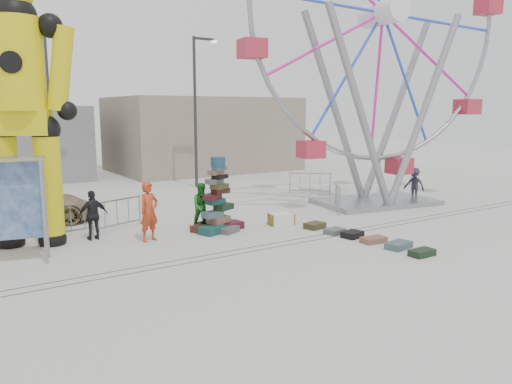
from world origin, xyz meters
TOP-DOWN VIEW (x-y plane):
  - ground at (0.00, 0.00)m, footprint 90.00×90.00m
  - track_line_near at (0.00, 0.60)m, footprint 40.00×0.04m
  - track_line_far at (0.00, 1.00)m, footprint 40.00×0.04m
  - building_right at (7.00, 20.00)m, footprint 12.00×8.00m
  - lamp_post_right at (3.09, 13.00)m, footprint 1.41×0.25m
  - lamp_post_left at (-3.91, 15.00)m, footprint 1.41×0.25m
  - suitcase_tower at (-0.89, 3.50)m, footprint 1.92×1.67m
  - crash_test_dummy at (-6.69, 4.95)m, footprint 3.24×1.85m
  - ferris_wheel at (7.48, 4.02)m, footprint 12.43×3.86m
  - steamer_trunk at (1.50, 3.00)m, footprint 0.97×0.67m
  - row_case_0 at (2.15, 1.86)m, footprint 0.77×0.64m
  - row_case_1 at (2.24, 0.91)m, footprint 0.75×0.59m
  - row_case_2 at (2.37, 0.19)m, footprint 0.76×0.64m
  - row_case_3 at (2.49, -0.65)m, footprint 0.84×0.52m
  - row_case_4 at (2.63, -1.55)m, footprint 0.91×0.63m
  - row_case_5 at (2.58, -2.46)m, footprint 0.77×0.44m
  - barricade_dummy_b at (-5.38, 5.47)m, footprint 1.96×0.59m
  - barricade_dummy_c at (-3.79, 5.56)m, footprint 1.92×0.75m
  - barricade_wheel_front at (5.00, 3.82)m, footprint 1.30×1.65m
  - barricade_wheel_back at (6.65, 7.66)m, footprint 1.60×1.36m
  - pedestrian_red at (-3.40, 3.45)m, footprint 0.81×0.66m
  - pedestrian_green at (-1.26, 3.90)m, footprint 0.94×0.81m
  - pedestrian_black at (-4.87, 4.59)m, footprint 0.96×0.42m
  - pedestrian_grey at (9.50, 3.57)m, footprint 0.81×1.12m
  - parked_suv at (-6.31, 8.16)m, footprint 4.99×2.71m

SIDE VIEW (x-z plane):
  - ground at x=0.00m, z-range 0.00..0.00m
  - track_line_near at x=0.00m, z-range 0.00..0.01m
  - track_line_far at x=0.00m, z-range 0.00..0.01m
  - row_case_1 at x=2.24m, z-range 0.00..0.17m
  - row_case_3 at x=2.49m, z-range 0.00..0.18m
  - row_case_5 at x=2.58m, z-range 0.00..0.19m
  - row_case_4 at x=2.63m, z-range 0.00..0.20m
  - row_case_0 at x=2.15m, z-range 0.00..0.21m
  - row_case_2 at x=2.37m, z-range 0.00..0.21m
  - steamer_trunk at x=1.50m, z-range 0.00..0.41m
  - barricade_dummy_b at x=-5.38m, z-range 0.00..1.10m
  - barricade_dummy_c at x=-3.79m, z-range 0.00..1.10m
  - barricade_wheel_front at x=5.00m, z-range 0.00..1.10m
  - barricade_wheel_back at x=6.65m, z-range 0.00..1.10m
  - parked_suv at x=-6.31m, z-range 0.00..1.33m
  - suitcase_tower at x=-0.89m, z-range -0.57..2.01m
  - pedestrian_grey at x=9.50m, z-range 0.00..1.55m
  - pedestrian_black at x=-4.87m, z-range 0.00..1.62m
  - pedestrian_green at x=-1.26m, z-range 0.00..1.66m
  - pedestrian_red at x=-3.40m, z-range 0.00..1.93m
  - building_right at x=7.00m, z-range 0.00..5.00m
  - crash_test_dummy at x=-6.69m, z-range 0.23..8.56m
  - lamp_post_right at x=3.09m, z-range 0.48..8.48m
  - lamp_post_left at x=-3.91m, z-range 0.48..8.48m
  - ferris_wheel at x=7.48m, z-range -0.11..14.46m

